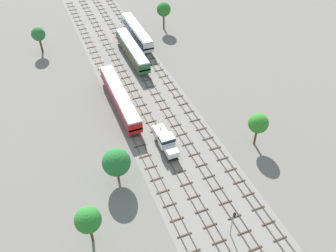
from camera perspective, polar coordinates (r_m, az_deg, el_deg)
name	(u,v)px	position (r m, az deg, el deg)	size (l,w,h in m)	color
ground_plane	(150,102)	(80.22, -2.85, 3.80)	(480.00, 480.00, 0.00)	slate
ballast_bed	(150,102)	(80.22, -2.85, 3.80)	(17.09, 176.00, 0.01)	gray
track_far_left	(121,106)	(79.51, -7.54, 3.19)	(2.40, 126.00, 0.29)	#47382D
track_left	(139,101)	(80.38, -4.56, 3.92)	(2.40, 126.00, 0.29)	#47382D
track_centre_left	(158,97)	(81.47, -1.64, 4.62)	(2.40, 126.00, 0.29)	#47382D
track_centre	(175,93)	(82.78, 1.20, 5.29)	(2.40, 126.00, 0.29)	#47382D
shunter_loco_left_nearest	(166,141)	(67.66, -0.36, -2.32)	(2.74, 8.46, 3.10)	white
passenger_coach_far_left_near	(120,97)	(77.96, -7.68, 4.58)	(2.96, 22.00, 3.80)	red
diesel_railcar_centre_left_mid	(132,50)	(95.07, -5.72, 11.95)	(2.96, 20.50, 3.80)	#286638
diesel_railcar_centre_midfar	(137,31)	(104.19, -4.99, 14.73)	(2.96, 20.50, 3.80)	white
signal_post_nearest	(233,221)	(55.07, 10.26, -14.57)	(0.28, 0.47, 5.62)	gray
lineside_tree_0	(88,220)	(53.60, -12.60, -14.37)	(3.91, 3.91, 7.13)	#4C331E
lineside_tree_1	(38,34)	(102.30, -19.90, 13.52)	(3.60, 3.60, 7.03)	#4C331E
lineside_tree_2	(258,123)	(68.49, 14.15, 0.41)	(3.80, 3.80, 7.18)	#4C331E
lineside_tree_3	(164,10)	(108.76, -0.69, 18.01)	(4.04, 4.04, 8.06)	#4C331E
lineside_tree_4	(116,162)	(60.86, -8.20, -5.73)	(4.83, 4.83, 6.94)	#4C331E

